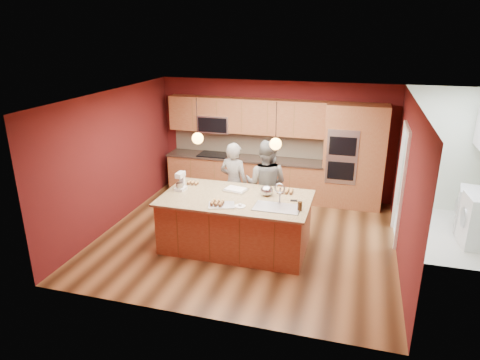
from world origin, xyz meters
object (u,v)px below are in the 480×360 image
(person_right, at_px, (266,184))
(stand_mixer, at_px, (181,182))
(island, at_px, (237,222))
(person_left, at_px, (234,184))
(mixing_bowl, at_px, (267,191))

(person_right, height_order, stand_mixer, person_right)
(person_right, bearing_deg, island, 77.22)
(stand_mixer, bearing_deg, island, -2.44)
(island, height_order, stand_mixer, island)
(person_left, bearing_deg, mixing_bowl, 150.82)
(person_left, relative_size, person_right, 0.95)
(island, bearing_deg, stand_mixer, 175.53)
(stand_mixer, relative_size, mixing_bowl, 1.46)
(person_left, distance_m, person_right, 0.66)
(person_left, bearing_deg, stand_mixer, 62.95)
(island, distance_m, person_right, 1.12)
(island, relative_size, person_right, 1.48)
(island, distance_m, stand_mixer, 1.27)
(island, distance_m, mixing_bowl, 0.79)
(person_right, bearing_deg, person_left, 4.66)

